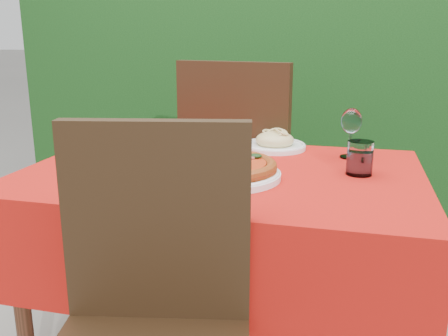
% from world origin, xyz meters
% --- Properties ---
extents(hedge, '(3.20, 0.55, 1.78)m').
position_xyz_m(hedge, '(0.00, 1.55, 0.92)').
color(hedge, black).
rests_on(hedge, ground).
extents(dining_table, '(1.26, 0.86, 0.75)m').
position_xyz_m(dining_table, '(0.00, 0.00, 0.60)').
color(dining_table, '#4C2818').
rests_on(dining_table, ground).
extents(chair_near, '(0.53, 0.53, 0.99)m').
position_xyz_m(chair_near, '(-0.02, -0.57, 0.56)').
color(chair_near, black).
rests_on(chair_near, ground).
extents(chair_far, '(0.55, 0.55, 1.06)m').
position_xyz_m(chair_far, '(-0.06, 0.57, 0.61)').
color(chair_far, black).
rests_on(chair_far, ground).
extents(pizza_plate, '(0.34, 0.34, 0.06)m').
position_xyz_m(pizza_plate, '(0.03, -0.09, 0.78)').
color(pizza_plate, white).
rests_on(pizza_plate, dining_table).
extents(pasta_plate, '(0.24, 0.24, 0.07)m').
position_xyz_m(pasta_plate, '(0.12, 0.34, 0.77)').
color(pasta_plate, white).
rests_on(pasta_plate, dining_table).
extents(water_glass, '(0.08, 0.08, 0.11)m').
position_xyz_m(water_glass, '(0.43, 0.05, 0.80)').
color(water_glass, white).
rests_on(water_glass, dining_table).
extents(wine_glass, '(0.07, 0.07, 0.18)m').
position_xyz_m(wine_glass, '(0.40, 0.26, 0.87)').
color(wine_glass, silver).
rests_on(wine_glass, dining_table).
extents(fork, '(0.05, 0.17, 0.00)m').
position_xyz_m(fork, '(-0.30, -0.00, 0.75)').
color(fork, silver).
rests_on(fork, dining_table).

